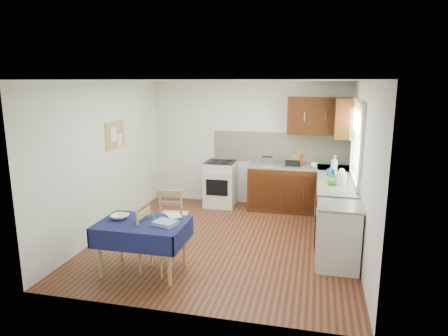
% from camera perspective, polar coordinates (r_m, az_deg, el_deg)
% --- Properties ---
extents(floor, '(4.20, 4.20, 0.00)m').
position_cam_1_polar(floor, '(6.47, 0.07, -10.32)').
color(floor, '#431D12').
rests_on(floor, ground).
extents(ceiling, '(4.00, 4.20, 0.02)m').
position_cam_1_polar(ceiling, '(5.97, 0.08, 12.43)').
color(ceiling, white).
rests_on(ceiling, wall_back).
extents(wall_back, '(4.00, 0.02, 2.50)m').
position_cam_1_polar(wall_back, '(8.13, 3.42, 3.51)').
color(wall_back, white).
rests_on(wall_back, ground).
extents(wall_front, '(4.00, 0.02, 2.50)m').
position_cam_1_polar(wall_front, '(4.14, -6.52, -5.12)').
color(wall_front, white).
rests_on(wall_front, ground).
extents(wall_left, '(0.02, 4.20, 2.50)m').
position_cam_1_polar(wall_left, '(6.82, -16.52, 1.34)').
color(wall_left, silver).
rests_on(wall_left, ground).
extents(wall_right, '(0.02, 4.20, 2.50)m').
position_cam_1_polar(wall_right, '(5.98, 19.08, -0.31)').
color(wall_right, white).
rests_on(wall_right, ground).
extents(base_cabinets, '(1.90, 2.30, 0.86)m').
position_cam_1_polar(base_cabinets, '(7.37, 12.69, -4.23)').
color(base_cabinets, '#391509').
rests_on(base_cabinets, ground).
extents(worktop_back, '(1.90, 0.60, 0.04)m').
position_cam_1_polar(worktop_back, '(7.79, 10.64, 0.17)').
color(worktop_back, slate).
rests_on(worktop_back, base_cabinets).
extents(worktop_right, '(0.60, 1.70, 0.04)m').
position_cam_1_polar(worktop_right, '(6.67, 15.76, -2.11)').
color(worktop_right, slate).
rests_on(worktop_right, base_cabinets).
extents(worktop_corner, '(0.60, 0.60, 0.04)m').
position_cam_1_polar(worktop_corner, '(7.79, 15.42, -0.06)').
color(worktop_corner, slate).
rests_on(worktop_corner, base_cabinets).
extents(splashback, '(2.70, 0.02, 0.60)m').
position_cam_1_polar(splashback, '(8.04, 7.98, 2.95)').
color(splashback, silver).
rests_on(splashback, wall_back).
extents(upper_cabinets, '(1.20, 0.85, 0.70)m').
position_cam_1_polar(upper_cabinets, '(7.65, 14.51, 7.12)').
color(upper_cabinets, '#391509').
rests_on(upper_cabinets, wall_back).
extents(stove, '(0.60, 0.61, 0.92)m').
position_cam_1_polar(stove, '(8.09, -0.50, -2.22)').
color(stove, silver).
rests_on(stove, ground).
extents(window, '(0.04, 1.48, 1.26)m').
position_cam_1_polar(window, '(6.60, 18.49, 4.39)').
color(window, '#2E5221').
rests_on(window, wall_right).
extents(fridge, '(0.58, 0.60, 0.89)m').
position_cam_1_polar(fridge, '(5.66, 15.99, -9.37)').
color(fridge, silver).
rests_on(fridge, ground).
extents(corkboard, '(0.04, 0.62, 0.47)m').
position_cam_1_polar(corkboard, '(7.02, -15.28, 4.59)').
color(corkboard, tan).
rests_on(corkboard, wall_left).
extents(dining_table, '(1.14, 0.78, 0.69)m').
position_cam_1_polar(dining_table, '(5.38, -11.55, -8.63)').
color(dining_table, '#0D1137').
rests_on(dining_table, ground).
extents(chair_far, '(0.45, 0.45, 0.92)m').
position_cam_1_polar(chair_far, '(6.25, -7.36, -6.50)').
color(chair_far, tan).
rests_on(chair_far, ground).
extents(chair_near, '(0.41, 0.41, 0.85)m').
position_cam_1_polar(chair_near, '(5.42, -10.21, -9.95)').
color(chair_near, tan).
rests_on(chair_near, ground).
extents(toaster, '(0.23, 0.14, 0.18)m').
position_cam_1_polar(toaster, '(7.74, 6.21, 0.99)').
color(toaster, silver).
rests_on(toaster, worktop_back).
extents(sandwich_press, '(0.27, 0.23, 0.16)m').
position_cam_1_polar(sandwich_press, '(7.78, 9.77, 0.91)').
color(sandwich_press, black).
rests_on(sandwich_press, worktop_back).
extents(sauce_bottle, '(0.05, 0.05, 0.24)m').
position_cam_1_polar(sauce_bottle, '(7.70, 10.95, 1.07)').
color(sauce_bottle, red).
rests_on(sauce_bottle, worktop_back).
extents(yellow_packet, '(0.15, 0.13, 0.17)m').
position_cam_1_polar(yellow_packet, '(7.93, 10.09, 1.17)').
color(yellow_packet, gold).
rests_on(yellow_packet, worktop_back).
extents(dish_rack, '(0.39, 0.30, 0.19)m').
position_cam_1_polar(dish_rack, '(6.87, 15.66, -1.33)').
color(dish_rack, gray).
rests_on(dish_rack, worktop_right).
extents(kettle, '(0.16, 0.16, 0.27)m').
position_cam_1_polar(kettle, '(6.46, 16.40, -1.34)').
color(kettle, silver).
rests_on(kettle, worktop_right).
extents(cup, '(0.16, 0.16, 0.10)m').
position_cam_1_polar(cup, '(7.65, 12.73, 0.40)').
color(cup, white).
rests_on(cup, worktop_back).
extents(soap_bottle_a, '(0.17, 0.17, 0.31)m').
position_cam_1_polar(soap_bottle_a, '(7.32, 15.49, 0.57)').
color(soap_bottle_a, silver).
rests_on(soap_bottle_a, worktop_right).
extents(soap_bottle_b, '(0.13, 0.13, 0.21)m').
position_cam_1_polar(soap_bottle_b, '(6.96, 15.00, -0.43)').
color(soap_bottle_b, blue).
rests_on(soap_bottle_b, worktop_right).
extents(soap_bottle_c, '(0.19, 0.19, 0.17)m').
position_cam_1_polar(soap_bottle_c, '(6.42, 15.06, -1.63)').
color(soap_bottle_c, green).
rests_on(soap_bottle_c, worktop_right).
extents(plate_bowl, '(0.24, 0.24, 0.06)m').
position_cam_1_polar(plate_bowl, '(5.53, -14.63, -6.75)').
color(plate_bowl, beige).
rests_on(plate_bowl, dining_table).
extents(book, '(0.28, 0.29, 0.02)m').
position_cam_1_polar(book, '(5.46, -8.03, -6.92)').
color(book, white).
rests_on(book, dining_table).
extents(spice_jar, '(0.04, 0.04, 0.08)m').
position_cam_1_polar(spice_jar, '(5.39, -10.18, -6.87)').
color(spice_jar, green).
rests_on(spice_jar, dining_table).
extents(tea_towel, '(0.34, 0.30, 0.05)m').
position_cam_1_polar(tea_towel, '(5.19, -8.40, -7.79)').
color(tea_towel, navy).
rests_on(tea_towel, dining_table).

